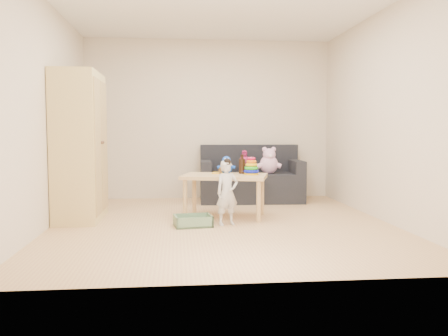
{
  "coord_description": "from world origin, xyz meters",
  "views": [
    {
      "loc": [
        -0.54,
        -5.59,
        1.11
      ],
      "look_at": [
        0.05,
        0.25,
        0.65
      ],
      "focal_mm": 38.0,
      "sensor_mm": 36.0,
      "label": 1
    }
  ],
  "objects": [
    {
      "name": "yellow_book",
      "position": [
        0.02,
        0.6,
        0.56
      ],
      "size": [
        0.21,
        0.21,
        0.01
      ],
      "primitive_type": "cube",
      "rotation": [
        0.0,
        0.0,
        -0.24
      ],
      "color": "yellow",
      "rests_on": "play_table"
    },
    {
      "name": "ring_stacker",
      "position": [
        0.41,
        0.37,
        0.64
      ],
      "size": [
        0.2,
        0.2,
        0.23
      ],
      "color": "#D9A40B",
      "rests_on": "play_table"
    },
    {
      "name": "sofa",
      "position": [
        0.63,
        1.77,
        0.22
      ],
      "size": [
        1.63,
        0.86,
        0.45
      ],
      "primitive_type": "cube",
      "rotation": [
        0.0,
        0.0,
        -0.04
      ],
      "color": "black",
      "rests_on": "ground"
    },
    {
      "name": "blue_plush",
      "position": [
        0.11,
        0.55,
        0.67
      ],
      "size": [
        0.2,
        0.17,
        0.24
      ],
      "primitive_type": null,
      "rotation": [
        0.0,
        0.0,
        -0.07
      ],
      "color": "blue",
      "rests_on": "play_table"
    },
    {
      "name": "storage_bin",
      "position": [
        -0.35,
        -0.12,
        0.06
      ],
      "size": [
        0.47,
        0.38,
        0.13
      ],
      "primitive_type": null,
      "rotation": [
        0.0,
        0.0,
        0.13
      ],
      "color": "#61835F",
      "rests_on": "ground"
    },
    {
      "name": "play_table",
      "position": [
        0.08,
        0.41,
        0.28
      ],
      "size": [
        1.18,
        0.91,
        0.55
      ],
      "primitive_type": "cube",
      "rotation": [
        0.0,
        0.0,
        -0.26
      ],
      "color": "tan",
      "rests_on": "ground"
    },
    {
      "name": "room",
      "position": [
        0.0,
        0.0,
        1.3
      ],
      "size": [
        4.5,
        4.5,
        4.5
      ],
      "color": "tan",
      "rests_on": "ground"
    },
    {
      "name": "brown_bottle",
      "position": [
        0.31,
        0.52,
        0.66
      ],
      "size": [
        0.09,
        0.09,
        0.25
      ],
      "color": "black",
      "rests_on": "play_table"
    },
    {
      "name": "doll",
      "position": [
        0.52,
        1.75,
        0.62
      ],
      "size": [
        0.19,
        0.14,
        0.35
      ],
      "primitive_type": "imported",
      "rotation": [
        0.0,
        0.0,
        -0.12
      ],
      "color": "#A71F5B",
      "rests_on": "sofa"
    },
    {
      "name": "wardrobe",
      "position": [
        -1.74,
        0.46,
        0.92
      ],
      "size": [
        0.51,
        1.02,
        1.83
      ],
      "primitive_type": "cube",
      "color": "#DAC377",
      "rests_on": "ground"
    },
    {
      "name": "toddler",
      "position": [
        0.05,
        -0.09,
        0.37
      ],
      "size": [
        0.32,
        0.27,
        0.75
      ],
      "primitive_type": "imported",
      "rotation": [
        0.0,
        0.0,
        0.36
      ],
      "color": "beige",
      "rests_on": "ground"
    },
    {
      "name": "pink_bear",
      "position": [
        0.9,
        1.68,
        0.62
      ],
      "size": [
        0.38,
        0.35,
        0.35
      ],
      "primitive_type": null,
      "rotation": [
        0.0,
        0.0,
        -0.35
      ],
      "color": "#F2B2DA",
      "rests_on": "sofa"
    },
    {
      "name": "wooden_figure",
      "position": [
        0.02,
        0.38,
        0.6
      ],
      "size": [
        0.04,
        0.03,
        0.1
      ],
      "primitive_type": null,
      "rotation": [
        0.0,
        0.0,
        -0.03
      ],
      "color": "brown",
      "rests_on": "play_table"
    }
  ]
}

